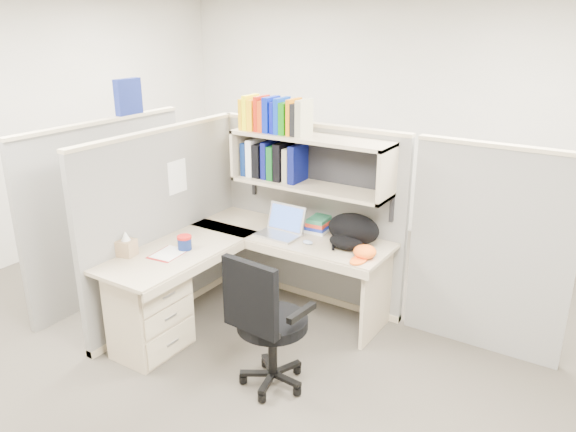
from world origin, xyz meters
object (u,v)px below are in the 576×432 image
Objects in this scene: backpack at (350,231)px; task_chair at (268,343)px; desk at (188,292)px; laptop at (278,222)px; snack_canister at (185,242)px.

task_chair is at bearing -104.09° from backpack.
desk is 4.04× the size of backpack.
laptop and backpack have the same top height.
backpack reaches higher than snack_canister.
laptop is at bearing -177.80° from backpack.
desk is 1.36m from backpack.
snack_canister is at bearing -154.32° from backpack.
laptop is 3.07× the size of snack_canister.
laptop is at bearing 53.79° from snack_canister.
snack_canister is (-1.07, -0.77, -0.07)m from backpack.
desk is 1.69× the size of task_chair.
laptop is 0.62m from backpack.
desk is at bearing 169.43° from task_chair.
task_chair reaches higher than backpack.
backpack reaches higher than desk.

